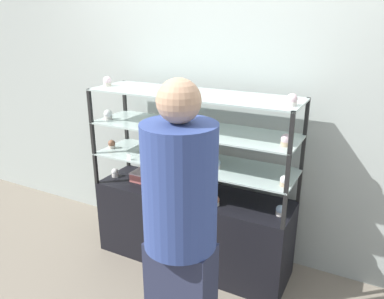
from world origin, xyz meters
The scene contains 26 objects.
ground_plane centered at (0.00, 0.00, 0.00)m, with size 20.00×20.00×0.00m, color gray.
back_wall centered at (0.00, 0.36, 1.30)m, with size 8.00×0.05×2.60m.
display_base centered at (0.00, 0.00, 0.30)m, with size 1.51×0.44×0.61m.
display_riser_lower centered at (0.00, 0.00, 0.84)m, with size 1.51×0.44×0.25m.
display_riser_middle centered at (0.00, 0.00, 1.09)m, with size 1.51×0.44×0.25m.
display_riser_upper centered at (0.00, 0.00, 1.34)m, with size 1.51×0.44×0.25m.
layer_cake_centerpiece centered at (0.00, 0.05, 0.92)m, with size 0.18×0.18×0.13m.
sheet_cake_frosted centered at (-0.41, 0.01, 0.64)m, with size 0.24×0.18×0.07m.
cupcake_0 centered at (-0.69, -0.04, 0.64)m, with size 0.06×0.06×0.07m.
cupcake_1 centered at (0.24, -0.12, 0.64)m, with size 0.06×0.06×0.07m.
cupcake_2 centered at (0.68, -0.04, 0.64)m, with size 0.06×0.06×0.07m.
price_tag_0 centered at (-0.24, -0.20, 0.63)m, with size 0.04×0.00×0.04m.
cupcake_3 centered at (-0.70, -0.05, 0.89)m, with size 0.06×0.06×0.07m.
cupcake_4 centered at (-0.22, -0.07, 0.89)m, with size 0.06×0.06×0.07m.
cupcake_5 centered at (0.22, -0.05, 0.89)m, with size 0.06×0.06×0.07m.
cupcake_6 centered at (0.71, -0.12, 0.89)m, with size 0.06×0.06×0.07m.
price_tag_1 centered at (-0.42, -0.20, 0.88)m, with size 0.04×0.00×0.04m.
cupcake_7 centered at (-0.68, -0.09, 1.14)m, with size 0.07×0.07×0.08m.
cupcake_8 centered at (-0.01, -0.03, 1.14)m, with size 0.07×0.07×0.08m.
cupcake_9 centered at (0.69, -0.08, 1.14)m, with size 0.07×0.07×0.08m.
price_tag_2 centered at (0.10, -0.20, 1.12)m, with size 0.04×0.00×0.04m.
cupcake_10 centered at (-0.70, -0.05, 1.39)m, with size 0.06×0.06×0.07m.
cupcake_11 centered at (-0.01, -0.07, 1.39)m, with size 0.06×0.06×0.07m.
cupcake_12 centered at (0.70, -0.08, 1.39)m, with size 0.06×0.06×0.07m.
price_tag_3 centered at (0.06, -0.20, 1.37)m, with size 0.04×0.00×0.04m.
customer_figure centered at (0.36, -0.81, 0.85)m, with size 0.37×0.37×1.59m.
Camera 1 is at (1.18, -2.25, 1.84)m, focal length 35.00 mm.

